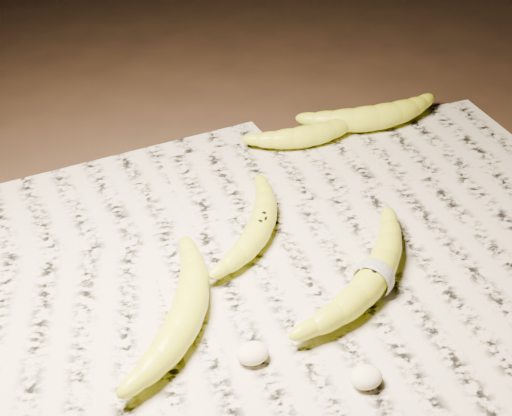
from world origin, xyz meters
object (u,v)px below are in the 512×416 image
object	(u,v)px
banana_left_b	(187,310)
banana_upper_a	(312,133)
banana_taped	(374,276)
banana_upper_b	(375,116)
banana_center	(260,224)

from	to	relation	value
banana_left_b	banana_upper_a	size ratio (longest dim) A/B	1.18
banana_left_b	banana_taped	world-z (taller)	banana_left_b
banana_left_b	banana_taped	xyz separation A→B (m)	(0.22, -0.02, -0.00)
banana_left_b	banana_upper_a	bearing A→B (deg)	-12.27
banana_left_b	banana_upper_b	distance (m)	0.51
banana_center	banana_left_b	bearing A→B (deg)	168.17
banana_upper_a	banana_upper_b	bearing A→B (deg)	1.99
banana_left_b	banana_upper_a	world-z (taller)	banana_left_b
banana_left_b	banana_upper_b	world-z (taller)	same
banana_taped	banana_left_b	bearing A→B (deg)	136.32
banana_left_b	banana_center	world-z (taller)	banana_left_b
banana_left_b	banana_center	xyz separation A→B (m)	(0.13, 0.12, -0.00)
banana_center	banana_upper_a	xyz separation A→B (m)	(0.15, 0.19, 0.00)
banana_left_b	banana_taped	bearing A→B (deg)	-64.35
banana_center	banana_upper_b	world-z (taller)	banana_upper_b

